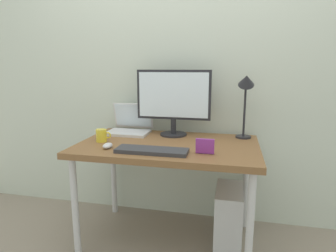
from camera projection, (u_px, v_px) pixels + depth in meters
ground_plane at (168, 240)px, 2.12m from camera, size 6.00×6.00×0.00m
back_wall at (180, 59)px, 2.27m from camera, size 4.40×0.04×2.60m
desk at (168, 153)px, 1.99m from camera, size 1.21×0.74×0.73m
monitor at (173, 99)px, 2.15m from camera, size 0.55×0.20×0.49m
laptop at (130, 125)px, 2.29m from camera, size 0.32×0.28×0.22m
desk_lamp at (246, 91)px, 2.03m from camera, size 0.11×0.16×0.48m
keyboard at (152, 151)px, 1.76m from camera, size 0.44×0.14×0.02m
mouse at (108, 146)px, 1.85m from camera, size 0.06×0.09×0.03m
coffee_mug at (102, 135)px, 2.01m from camera, size 0.11×0.07×0.09m
photo_frame at (205, 146)px, 1.73m from camera, size 0.11×0.02×0.09m
computer_tower at (228, 217)px, 2.02m from camera, size 0.18×0.36×0.42m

